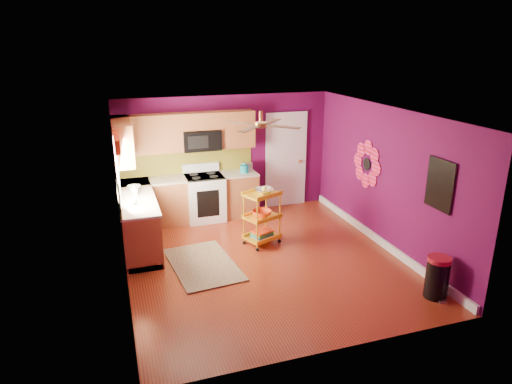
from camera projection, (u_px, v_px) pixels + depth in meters
name	position (u px, v px, depth m)	size (l,w,h in m)	color
ground	(264.00, 260.00, 7.75)	(5.00, 5.00, 0.00)	maroon
room_envelope	(266.00, 167.00, 7.24)	(4.54, 5.04, 2.52)	#54093F
lower_cabinets	(168.00, 209.00, 8.85)	(2.81, 2.31, 0.94)	brown
electric_range	(205.00, 197.00, 9.39)	(0.76, 0.66, 1.13)	white
upper_cabinetry	(167.00, 136.00, 8.77)	(2.80, 2.30, 1.26)	brown
left_window	(117.00, 156.00, 7.49)	(0.08, 1.35, 1.08)	white
panel_door	(286.00, 161.00, 10.05)	(0.95, 0.11, 2.15)	white
right_wall_art	(397.00, 173.00, 7.64)	(0.04, 2.74, 1.04)	black
ceiling_fan	(261.00, 124.00, 7.20)	(1.01, 1.01, 0.26)	#BF8C3F
shag_rug	(203.00, 264.00, 7.58)	(0.99, 1.61, 0.02)	#2F1F0F
rolling_cart	(262.00, 215.00, 8.21)	(0.72, 0.63, 1.09)	yellow
trash_can	(437.00, 277.00, 6.55)	(0.37, 0.39, 0.63)	black
teal_kettle	(244.00, 169.00, 9.44)	(0.18, 0.18, 0.21)	#12808C
toaster	(247.00, 167.00, 9.56)	(0.22, 0.15, 0.18)	beige
soap_bottle_a	(135.00, 190.00, 8.05)	(0.08, 0.09, 0.19)	#EA3F72
soap_bottle_b	(134.00, 189.00, 8.18)	(0.13, 0.13, 0.17)	white
counter_dish	(134.00, 188.00, 8.40)	(0.25, 0.25, 0.06)	white
counter_cup	(133.00, 202.00, 7.61)	(0.13, 0.13, 0.10)	white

